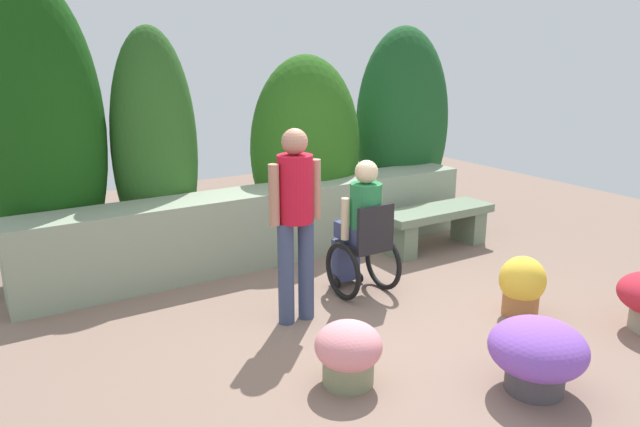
% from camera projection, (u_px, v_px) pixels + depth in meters
% --- Properties ---
extents(ground_plane, '(12.63, 12.63, 0.00)m').
position_uv_depth(ground_plane, '(365.00, 323.00, 5.27)').
color(ground_plane, '#806659').
extents(stone_retaining_wall, '(5.27, 0.56, 0.82)m').
position_uv_depth(stone_retaining_wall, '(265.00, 225.00, 6.72)').
color(stone_retaining_wall, gray).
rests_on(stone_retaining_wall, ground).
extents(hedge_backdrop, '(5.89, 1.15, 3.04)m').
position_uv_depth(hedge_backdrop, '(260.00, 136.00, 7.11)').
color(hedge_backdrop, '#154611').
rests_on(hedge_backdrop, ground).
extents(stone_bench, '(1.45, 0.48, 0.50)m').
position_uv_depth(stone_bench, '(436.00, 222.00, 7.13)').
color(stone_bench, slate).
rests_on(stone_bench, ground).
extents(person_in_wheelchair, '(0.53, 0.66, 1.33)m').
position_uv_depth(person_in_wheelchair, '(362.00, 232.00, 5.76)').
color(person_in_wheelchair, black).
rests_on(person_in_wheelchair, ground).
extents(person_standing_companion, '(0.49, 0.30, 1.70)m').
position_uv_depth(person_standing_companion, '(295.00, 213.00, 5.07)').
color(person_standing_companion, '#394565').
rests_on(person_standing_companion, ground).
extents(flower_pot_purple_near, '(0.41, 0.41, 0.55)m').
position_uv_depth(flower_pot_purple_near, '(522.00, 285.00, 5.37)').
color(flower_pot_purple_near, '#AB6A38').
rests_on(flower_pot_purple_near, ground).
extents(flower_pot_terracotta_by_wall, '(0.68, 0.68, 0.52)m').
position_uv_depth(flower_pot_terracotta_by_wall, '(537.00, 353.00, 4.17)').
color(flower_pot_terracotta_by_wall, '#4B474C').
rests_on(flower_pot_terracotta_by_wall, ground).
extents(flower_pot_small_foreground, '(0.49, 0.49, 0.47)m').
position_uv_depth(flower_pot_small_foreground, '(348.00, 352.00, 4.27)').
color(flower_pot_small_foreground, gray).
rests_on(flower_pot_small_foreground, ground).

